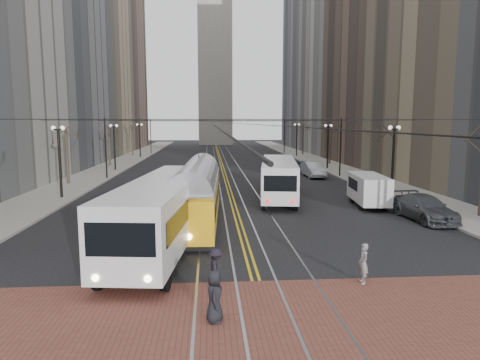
{
  "coord_description": "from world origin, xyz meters",
  "views": [
    {
      "loc": [
        -1.78,
        -16.94,
        6.19
      ],
      "look_at": [
        -0.1,
        6.39,
        3.0
      ],
      "focal_mm": 32.0,
      "sensor_mm": 36.0,
      "label": 1
    }
  ],
  "objects": [
    {
      "name": "ground",
      "position": [
        0.0,
        0.0,
        0.0
      ],
      "size": [
        260.0,
        260.0,
        0.0
      ],
      "primitive_type": "plane",
      "color": "black",
      "rests_on": "ground"
    },
    {
      "name": "sidewalk_left",
      "position": [
        -15.0,
        45.0,
        0.07
      ],
      "size": [
        5.0,
        140.0,
        0.15
      ],
      "primitive_type": "cube",
      "color": "gray",
      "rests_on": "ground"
    },
    {
      "name": "sidewalk_right",
      "position": [
        15.0,
        45.0,
        0.07
      ],
      "size": [
        5.0,
        140.0,
        0.15
      ],
      "primitive_type": "cube",
      "color": "gray",
      "rests_on": "ground"
    },
    {
      "name": "crosswalk_band",
      "position": [
        0.0,
        -4.0,
        0.01
      ],
      "size": [
        25.0,
        6.0,
        0.01
      ],
      "primitive_type": "cube",
      "color": "brown",
      "rests_on": "ground"
    },
    {
      "name": "streetcar_rails",
      "position": [
        0.0,
        45.0,
        0.0
      ],
      "size": [
        4.8,
        130.0,
        0.02
      ],
      "primitive_type": "cube",
      "color": "gray",
      "rests_on": "ground"
    },
    {
      "name": "centre_lines",
      "position": [
        0.0,
        45.0,
        0.01
      ],
      "size": [
        0.42,
        130.0,
        0.01
      ],
      "primitive_type": "cube",
      "color": "gold",
      "rests_on": "ground"
    },
    {
      "name": "building_left_mid",
      "position": [
        -25.5,
        46.0,
        17.0
      ],
      "size": [
        16.0,
        20.0,
        34.0
      ],
      "primitive_type": "cube",
      "color": "slate",
      "rests_on": "ground"
    },
    {
      "name": "building_left_midfar",
      "position": [
        -27.5,
        66.0,
        26.0
      ],
      "size": [
        20.0,
        20.0,
        52.0
      ],
      "primitive_type": "cube",
      "color": "gray",
      "rests_on": "ground"
    },
    {
      "name": "building_left_far",
      "position": [
        -25.5,
        86.0,
        20.0
      ],
      "size": [
        16.0,
        20.0,
        40.0
      ],
      "primitive_type": "cube",
      "color": "brown",
      "rests_on": "ground"
    },
    {
      "name": "building_right_mid",
      "position": [
        25.5,
        46.0,
        17.0
      ],
      "size": [
        16.0,
        20.0,
        34.0
      ],
      "primitive_type": "cube",
      "color": "brown",
      "rests_on": "ground"
    },
    {
      "name": "building_right_midfar",
      "position": [
        27.5,
        66.0,
        26.0
      ],
      "size": [
        20.0,
        20.0,
        52.0
      ],
      "primitive_type": "cube",
      "color": "#999890",
      "rests_on": "ground"
    },
    {
      "name": "building_right_far",
      "position": [
        25.5,
        86.0,
        20.0
      ],
      "size": [
        16.0,
        20.0,
        40.0
      ],
      "primitive_type": "cube",
      "color": "slate",
      "rests_on": "ground"
    },
    {
      "name": "clock_tower",
      "position": [
        0.0,
        102.0,
        35.96
      ],
      "size": [
        12.0,
        12.0,
        66.0
      ],
      "color": "#B2AFA5",
      "rests_on": "ground"
    },
    {
      "name": "lamp_posts",
      "position": [
        -0.0,
        28.75,
        2.8
      ],
      "size": [
        27.6,
        57.2,
        5.6
      ],
      "color": "black",
      "rests_on": "ground"
    },
    {
      "name": "street_trees",
      "position": [
        0.0,
        35.25,
        2.8
      ],
      "size": [
        31.68,
        53.28,
        5.6
      ],
      "color": "#382D23",
      "rests_on": "ground"
    },
    {
      "name": "trolley_wires",
      "position": [
        0.0,
        34.83,
        3.77
      ],
      "size": [
        25.96,
        120.0,
        6.6
      ],
      "color": "black",
      "rests_on": "ground"
    },
    {
      "name": "transit_bus",
      "position": [
        -4.04,
        3.98,
        1.69
      ],
      "size": [
        4.33,
        13.76,
        3.38
      ],
      "primitive_type": "cube",
      "rotation": [
        0.0,
        0.0,
        -0.11
      ],
      "color": "silver",
      "rests_on": "ground"
    },
    {
      "name": "streetcar",
      "position": [
        -2.5,
        8.85,
        1.5
      ],
      "size": [
        2.88,
        12.83,
        3.0
      ],
      "primitive_type": "cube",
      "rotation": [
        0.0,
        0.0,
        -0.04
      ],
      "color": "yellow",
      "rests_on": "ground"
    },
    {
      "name": "rear_bus",
      "position": [
        3.83,
        17.07,
        1.56
      ],
      "size": [
        4.3,
        12.18,
        3.11
      ],
      "primitive_type": "cube",
      "rotation": [
        0.0,
        0.0,
        -0.15
      ],
      "color": "white",
      "rests_on": "ground"
    },
    {
      "name": "cargo_van",
      "position": [
        9.89,
        13.33,
        1.16
      ],
      "size": [
        2.55,
        5.42,
        2.32
      ],
      "primitive_type": "cube",
      "rotation": [
        0.0,
        0.0,
        -0.11
      ],
      "color": "silver",
      "rests_on": "ground"
    },
    {
      "name": "sedan_grey",
      "position": [
        9.77,
        34.19,
        0.76
      ],
      "size": [
        1.84,
        4.47,
        1.51
      ],
      "primitive_type": "imported",
      "rotation": [
        0.0,
        0.0,
        0.01
      ],
      "color": "#3C3E43",
      "rests_on": "ground"
    },
    {
      "name": "sedan_silver",
      "position": [
        9.92,
        30.16,
        0.86
      ],
      "size": [
        1.93,
        5.25,
        1.72
      ],
      "primitive_type": "imported",
      "rotation": [
        0.0,
        0.0,
        0.02
      ],
      "color": "#B6BABF",
      "rests_on": "ground"
    },
    {
      "name": "sedan_parked",
      "position": [
        11.8,
        8.68,
        0.78
      ],
      "size": [
        2.53,
        5.53,
        1.57
      ],
      "primitive_type": "imported",
      "rotation": [
        0.0,
        0.0,
        0.06
      ],
      "color": "#44484D",
      "rests_on": "ground"
    },
    {
      "name": "pedestrian_a",
      "position": [
        -1.66,
        -4.3,
        0.83
      ],
      "size": [
        0.56,
        0.83,
        1.64
      ],
      "primitive_type": "imported",
      "rotation": [
        0.0,
        0.0,
        1.53
      ],
      "color": "black",
      "rests_on": "crosswalk_band"
    },
    {
      "name": "pedestrian_b",
      "position": [
        4.09,
        -1.5,
        0.79
      ],
      "size": [
        0.39,
        0.58,
        1.57
      ],
      "primitive_type": "imported",
      "rotation": [
        0.0,
        0.0,
        4.68
      ],
      "color": "gray",
      "rests_on": "crosswalk_band"
    },
    {
      "name": "pedestrian_d",
      "position": [
        -1.58,
        -1.72,
        0.8
      ],
      "size": [
        0.74,
        1.09,
        1.57
      ],
      "primitive_type": "imported",
      "rotation": [
        0.0,
        0.0,
        1.73
      ],
      "color": "black",
      "rests_on": "crosswalk_band"
    }
  ]
}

